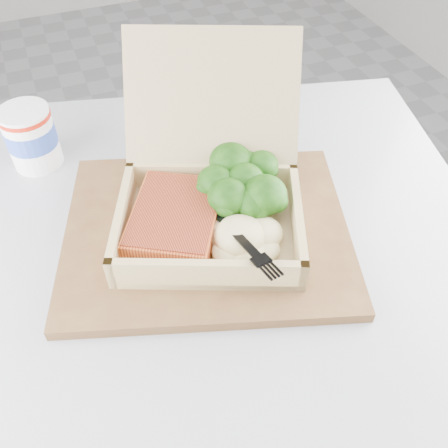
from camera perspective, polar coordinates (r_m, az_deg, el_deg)
name	(u,v)px	position (r m, az deg, el deg)	size (l,w,h in m)	color
floor	(9,335)	(1.53, -23.35, -11.54)	(4.00, 4.00, 0.00)	#9B9AA0
cafe_table	(209,332)	(0.79, -1.68, -12.25)	(0.93, 0.93, 0.72)	black
serving_tray	(207,231)	(0.66, -1.98, -0.79)	(0.37, 0.29, 0.02)	brown
takeout_container	(210,182)	(0.64, -1.56, 4.84)	(0.32, 0.34, 0.19)	tan
salmon_fillet	(175,219)	(0.63, -5.59, 0.61)	(0.11, 0.14, 0.03)	orange
broccoli_pile	(244,186)	(0.66, 2.35, 4.35)	(0.13, 0.13, 0.05)	#2B6B17
mashed_potatoes	(239,235)	(0.61, 1.78, -1.31)	(0.10, 0.09, 0.04)	#FBEEA2
plastic_fork	(227,223)	(0.60, 0.39, 0.11)	(0.03, 0.14, 0.02)	black
paper_cup	(31,136)	(0.79, -21.23, 9.39)	(0.07, 0.07, 0.09)	white
receipt	(198,142)	(0.81, -3.00, 9.29)	(0.07, 0.13, 0.00)	white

